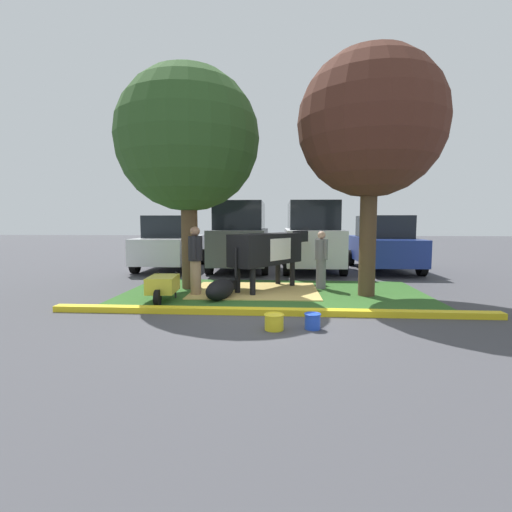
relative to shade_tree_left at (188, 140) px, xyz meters
name	(u,v)px	position (x,y,z in m)	size (l,w,h in m)	color
ground_plane	(259,315)	(2.03, -2.73, -3.92)	(80.00, 80.00, 0.00)	#424247
grass_island	(273,293)	(2.26, -0.53, -3.91)	(7.54, 4.00, 0.02)	#2D5B23
curb_yellow	(271,312)	(2.26, -2.68, -3.86)	(8.74, 0.24, 0.12)	yellow
hay_bedding	(255,291)	(1.78, -0.31, -3.90)	(3.20, 2.40, 0.04)	tan
shade_tree_left	(188,140)	(0.00, 0.00, 0.00)	(3.73, 3.73, 5.81)	brown
shade_tree_right	(371,125)	(4.52, -0.70, 0.15)	(3.43, 3.43, 5.81)	#4C3823
cow_holstein	(269,249)	(2.13, -0.02, -2.84)	(2.12, 2.77, 1.54)	black
calf_lying	(221,289)	(1.06, -1.35, -3.68)	(0.79, 1.33, 0.48)	black
person_handler	(195,259)	(0.38, -0.95, -3.01)	(0.34, 0.53, 1.70)	#9E7F5B
person_visitor_near	(321,258)	(3.52, 0.19, -3.09)	(0.34, 0.49, 1.56)	slate
wheelbarrow	(163,285)	(-0.22, -1.67, -3.53)	(0.67, 1.61, 0.63)	gold
bucket_yellow	(274,321)	(2.35, -3.70, -3.78)	(0.34, 0.34, 0.27)	yellow
bucket_blue	(313,321)	(3.00, -3.61, -3.78)	(0.29, 0.29, 0.27)	blue
hatchback_white	(171,243)	(-1.78, 4.25, -2.94)	(2.07, 4.42, 2.02)	silver
suv_dark_grey	(241,236)	(0.93, 4.17, -2.65)	(2.17, 4.62, 2.52)	#4C5156
suv_black	(311,236)	(3.55, 4.19, -2.65)	(2.17, 4.62, 2.52)	silver
sedan_blue	(383,244)	(6.19, 4.28, -2.94)	(2.07, 4.42, 2.02)	navy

